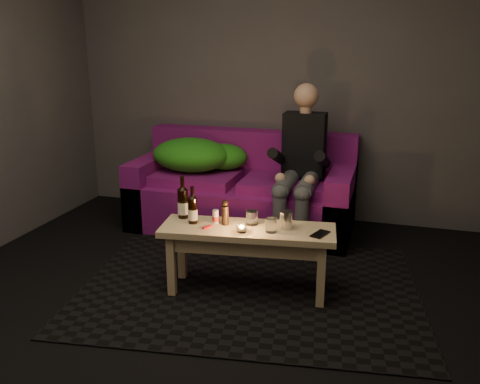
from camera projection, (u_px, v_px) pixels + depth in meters
The scene contains 17 objects.
floor at pixel (190, 332), 2.99m from camera, with size 4.50×4.50×0.00m, color black.
room at pixel (213, 41), 2.95m from camera, with size 4.50×4.50×4.50m.
rug at pixel (249, 288), 3.51m from camera, with size 2.29×1.67×0.01m, color black.
sofa at pixel (243, 194), 4.63m from camera, with size 1.96×0.88×0.84m.
green_blanket at pixel (197, 155), 4.65m from camera, with size 0.86×0.59×0.29m.
person at pixel (301, 162), 4.22m from camera, with size 0.35×0.81×1.31m.
coffee_table at pixel (248, 239), 3.36m from camera, with size 1.18×0.51×0.47m.
beer_bottle_a at pixel (183, 202), 3.49m from camera, with size 0.08×0.08×0.30m.
beer_bottle_b at pixel (193, 210), 3.39m from camera, with size 0.06×0.06×0.26m.
salt_shaker at pixel (216, 217), 3.40m from camera, with size 0.04×0.04×0.09m, color silver.
pepper_mill at pixel (225, 215), 3.37m from camera, with size 0.05×0.05×0.13m, color black.
tumbler_back at pixel (252, 218), 3.37m from camera, with size 0.08×0.08×0.09m, color white.
tealight at pixel (242, 229), 3.24m from camera, with size 0.06×0.06×0.05m.
tumbler_front at pixel (271, 225), 3.24m from camera, with size 0.07×0.07×0.09m, color white.
steel_cup at pixel (286, 220), 3.30m from camera, with size 0.09×0.09×0.12m, color silver.
smartphone at pixel (320, 234), 3.21m from camera, with size 0.07×0.15×0.01m, color black.
red_lighter at pixel (207, 227), 3.32m from camera, with size 0.02×0.07×0.01m, color red.
Camera 1 is at (1.04, -2.43, 1.65)m, focal length 38.00 mm.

